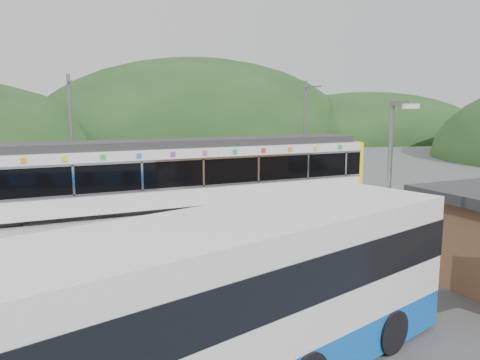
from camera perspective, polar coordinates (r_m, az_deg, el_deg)
name	(u,v)px	position (r m, az deg, el deg)	size (l,w,h in m)	color
ground	(272,237)	(19.78, 3.89, -6.89)	(120.00, 120.00, 0.00)	#4C4C4F
hills	(323,201)	(27.34, 10.03, -2.60)	(146.00, 149.00, 26.00)	#1E3D19
platform	(239,217)	(22.60, -0.11, -4.48)	(26.00, 3.20, 0.30)	#9E9E99
yellow_line	(251,219)	(21.42, 1.34, -4.80)	(26.00, 0.10, 0.01)	yellow
train	(185,172)	(24.08, -6.77, 0.92)	(20.44, 3.01, 3.74)	black
catenary_mast_west	(72,141)	(25.42, -19.83, 4.47)	(0.18, 1.80, 7.00)	slate
catenary_mast_east	(305,135)	(30.03, 7.94, 5.50)	(0.18, 1.80, 7.00)	slate
bus	(199,318)	(8.85, -4.98, -16.40)	(12.40, 5.81, 3.30)	blue
lamp_post	(392,186)	(12.76, 18.03, -0.75)	(0.38, 1.02, 5.55)	slate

